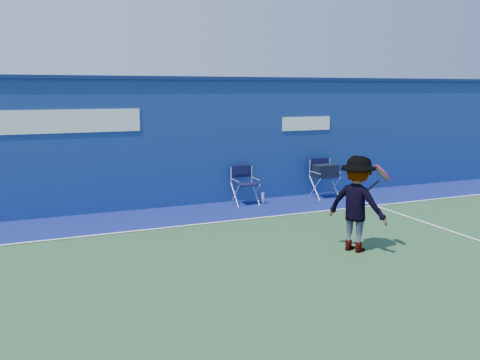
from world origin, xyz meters
name	(u,v)px	position (x,y,z in m)	size (l,w,h in m)	color
ground	(262,277)	(0.00, 0.00, 0.00)	(80.00, 80.00, 0.00)	#2A502F
stadium_wall	(170,142)	(0.00, 5.20, 1.55)	(24.00, 0.50, 3.08)	navy
out_of_bounds_strip	(184,215)	(0.00, 4.10, 0.00)	(24.00, 1.80, 0.01)	navy
court_lines	(246,263)	(0.00, 0.60, 0.01)	(24.00, 12.00, 0.01)	white
directors_chair_left	(245,192)	(1.69, 4.59, 0.31)	(0.55, 0.51, 0.93)	silver
directors_chair_right	(325,182)	(3.91, 4.51, 0.42)	(0.60, 0.54, 1.00)	silver
water_bottle	(263,198)	(2.15, 4.54, 0.13)	(0.07, 0.07, 0.26)	silver
tennis_player	(357,204)	(2.06, 0.53, 0.84)	(1.10, 1.24, 1.67)	#EA4738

